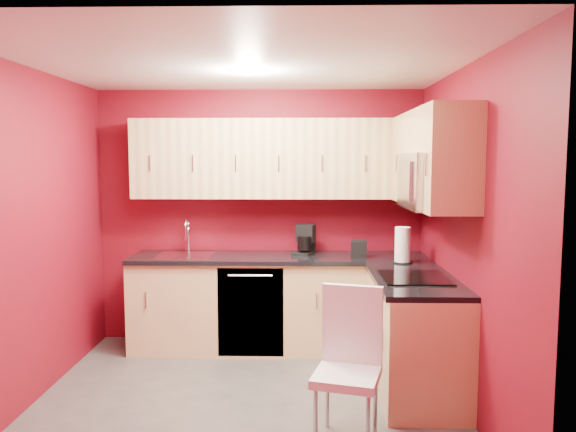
{
  "coord_description": "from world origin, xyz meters",
  "views": [
    {
      "loc": [
        0.4,
        -4.07,
        1.82
      ],
      "look_at": [
        0.3,
        0.55,
        1.35
      ],
      "focal_mm": 35.0,
      "sensor_mm": 36.0,
      "label": 1
    }
  ],
  "objects_px": {
    "coffee_maker": "(304,240)",
    "napkin_holder": "(359,249)",
    "sink": "(185,252)",
    "dining_chair": "(347,368)",
    "microwave": "(432,181)",
    "paper_towel": "(403,245)"
  },
  "relations": [
    {
      "from": "coffee_maker",
      "to": "napkin_holder",
      "type": "relative_size",
      "value": 1.83
    },
    {
      "from": "sink",
      "to": "dining_chair",
      "type": "bearing_deg",
      "value": -52.13
    },
    {
      "from": "sink",
      "to": "dining_chair",
      "type": "xyz_separation_m",
      "value": [
        1.4,
        -1.8,
        -0.45
      ]
    },
    {
      "from": "microwave",
      "to": "paper_towel",
      "type": "height_order",
      "value": "microwave"
    },
    {
      "from": "sink",
      "to": "napkin_holder",
      "type": "relative_size",
      "value": 3.33
    },
    {
      "from": "sink",
      "to": "napkin_holder",
      "type": "xyz_separation_m",
      "value": [
        1.65,
        -0.09,
        0.04
      ]
    },
    {
      "from": "microwave",
      "to": "coffee_maker",
      "type": "distance_m",
      "value": 1.55
    },
    {
      "from": "microwave",
      "to": "napkin_holder",
      "type": "xyz_separation_m",
      "value": [
        -0.44,
        0.91,
        -0.67
      ]
    },
    {
      "from": "paper_towel",
      "to": "napkin_holder",
      "type": "bearing_deg",
      "value": 143.4
    },
    {
      "from": "napkin_holder",
      "to": "dining_chair",
      "type": "height_order",
      "value": "napkin_holder"
    },
    {
      "from": "napkin_holder",
      "to": "coffee_maker",
      "type": "bearing_deg",
      "value": 165.05
    },
    {
      "from": "microwave",
      "to": "napkin_holder",
      "type": "height_order",
      "value": "microwave"
    },
    {
      "from": "dining_chair",
      "to": "paper_towel",
      "type": "bearing_deg",
      "value": 82.58
    },
    {
      "from": "sink",
      "to": "paper_towel",
      "type": "bearing_deg",
      "value": -9.99
    },
    {
      "from": "coffee_maker",
      "to": "napkin_holder",
      "type": "distance_m",
      "value": 0.54
    },
    {
      "from": "sink",
      "to": "paper_towel",
      "type": "xyz_separation_m",
      "value": [
        2.0,
        -0.35,
        0.12
      ]
    },
    {
      "from": "sink",
      "to": "napkin_holder",
      "type": "distance_m",
      "value": 1.65
    },
    {
      "from": "sink",
      "to": "napkin_holder",
      "type": "bearing_deg",
      "value": -3.1
    },
    {
      "from": "paper_towel",
      "to": "dining_chair",
      "type": "xyz_separation_m",
      "value": [
        -0.6,
        -1.45,
        -0.57
      ]
    },
    {
      "from": "coffee_maker",
      "to": "dining_chair",
      "type": "height_order",
      "value": "coffee_maker"
    },
    {
      "from": "sink",
      "to": "coffee_maker",
      "type": "relative_size",
      "value": 1.82
    },
    {
      "from": "dining_chair",
      "to": "sink",
      "type": "bearing_deg",
      "value": 143.1
    }
  ]
}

